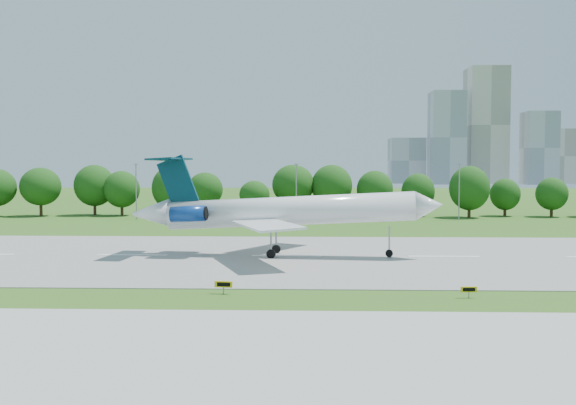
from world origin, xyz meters
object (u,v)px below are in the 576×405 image
(airliner, at_px, (274,210))
(service_vehicle_a, at_px, (267,219))
(taxi_sign_left, at_px, (224,285))
(service_vehicle_b, at_px, (194,217))

(airliner, xyz_separation_m, service_vehicle_a, (-4.41, 51.04, -5.24))
(airliner, xyz_separation_m, taxi_sign_left, (-3.25, -24.73, -5.06))
(service_vehicle_a, bearing_deg, service_vehicle_b, 53.49)
(taxi_sign_left, bearing_deg, service_vehicle_b, 110.50)
(taxi_sign_left, relative_size, service_vehicle_a, 0.41)
(service_vehicle_a, bearing_deg, airliner, 164.13)
(service_vehicle_b, bearing_deg, airliner, -155.50)
(taxi_sign_left, distance_m, service_vehicle_a, 75.78)
(airliner, distance_m, service_vehicle_b, 59.46)
(service_vehicle_b, bearing_deg, taxi_sign_left, -163.63)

